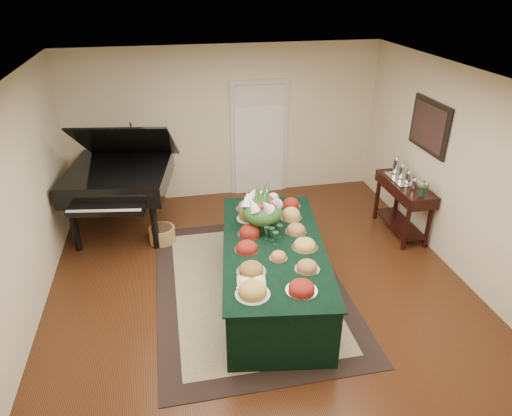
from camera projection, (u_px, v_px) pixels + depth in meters
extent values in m
plane|color=black|center=(260.00, 288.00, 6.08)|extent=(6.00, 6.00, 0.00)
cube|color=black|center=(250.00, 286.00, 6.11)|extent=(2.46, 3.45, 0.01)
cube|color=#C4B993|center=(250.00, 285.00, 6.11)|extent=(1.97, 2.95, 0.01)
cube|color=beige|center=(259.00, 138.00, 8.29)|extent=(1.05, 0.04, 2.10)
cube|color=white|center=(259.00, 141.00, 8.29)|extent=(0.90, 0.06, 2.00)
cube|color=black|center=(273.00, 271.00, 5.76)|extent=(1.53, 2.69, 0.77)
cube|color=black|center=(273.00, 245.00, 5.58)|extent=(1.59, 2.76, 0.02)
cylinder|color=#B5BFB4|center=(248.00, 218.00, 6.14)|extent=(0.31, 0.31, 0.01)
ellipsoid|color=olive|center=(248.00, 214.00, 6.11)|extent=(0.26, 0.26, 0.14)
cylinder|color=silver|center=(268.00, 209.00, 6.39)|extent=(0.32, 0.32, 0.01)
ellipsoid|color=gold|center=(268.00, 206.00, 6.37)|extent=(0.26, 0.26, 0.07)
cylinder|color=silver|center=(247.00, 250.00, 5.45)|extent=(0.31, 0.31, 0.01)
ellipsoid|color=maroon|center=(247.00, 247.00, 5.43)|extent=(0.26, 0.26, 0.08)
cylinder|color=silver|center=(247.00, 209.00, 6.39)|extent=(0.30, 0.30, 0.01)
ellipsoid|color=#BC5E80|center=(247.00, 206.00, 6.37)|extent=(0.25, 0.25, 0.08)
cylinder|color=silver|center=(291.00, 206.00, 6.46)|extent=(0.28, 0.28, 0.01)
ellipsoid|color=maroon|center=(291.00, 203.00, 6.44)|extent=(0.23, 0.23, 0.09)
cylinder|color=silver|center=(301.00, 290.00, 4.76)|extent=(0.34, 0.34, 0.01)
ellipsoid|color=maroon|center=(302.00, 287.00, 4.74)|extent=(0.28, 0.28, 0.08)
cylinder|color=silver|center=(296.00, 232.00, 5.83)|extent=(0.29, 0.29, 0.01)
ellipsoid|color=#A47241|center=(296.00, 229.00, 5.80)|extent=(0.23, 0.23, 0.08)
cylinder|color=silver|center=(305.00, 247.00, 5.50)|extent=(0.32, 0.32, 0.01)
ellipsoid|color=gold|center=(305.00, 244.00, 5.48)|extent=(0.26, 0.26, 0.08)
cylinder|color=silver|center=(251.00, 271.00, 5.06)|extent=(0.33, 0.33, 0.01)
ellipsoid|color=olive|center=(251.00, 268.00, 5.04)|extent=(0.27, 0.27, 0.08)
cylinder|color=silver|center=(278.00, 258.00, 5.29)|extent=(0.22, 0.22, 0.01)
ellipsoid|color=#C97D3A|center=(278.00, 256.00, 5.27)|extent=(0.18, 0.18, 0.07)
cylinder|color=silver|center=(307.00, 269.00, 5.10)|extent=(0.28, 0.28, 0.01)
ellipsoid|color=#A47241|center=(307.00, 266.00, 5.08)|extent=(0.23, 0.23, 0.08)
cylinder|color=#B5BFB4|center=(253.00, 294.00, 4.70)|extent=(0.37, 0.37, 0.01)
ellipsoid|color=gold|center=(253.00, 290.00, 4.68)|extent=(0.30, 0.30, 0.11)
cylinder|color=silver|center=(291.00, 218.00, 6.15)|extent=(0.30, 0.30, 0.01)
ellipsoid|color=gold|center=(291.00, 214.00, 6.12)|extent=(0.25, 0.25, 0.11)
cylinder|color=silver|center=(250.00, 234.00, 5.77)|extent=(0.32, 0.32, 0.01)
ellipsoid|color=maroon|center=(250.00, 231.00, 5.75)|extent=(0.26, 0.26, 0.09)
cube|color=tan|center=(251.00, 284.00, 4.84)|extent=(0.35, 0.35, 0.02)
ellipsoid|color=#EBE6C6|center=(246.00, 279.00, 4.85)|extent=(0.14, 0.14, 0.08)
ellipsoid|color=#EBE6C6|center=(259.00, 278.00, 4.88)|extent=(0.12, 0.12, 0.07)
cube|color=orange|center=(257.00, 286.00, 4.76)|extent=(0.10, 0.09, 0.05)
cylinder|color=#14331D|center=(262.00, 222.00, 5.87)|extent=(0.20, 0.20, 0.20)
ellipsoid|color=#2A5823|center=(262.00, 212.00, 5.80)|extent=(0.51, 0.51, 0.34)
cylinder|color=black|center=(75.00, 228.00, 6.74)|extent=(0.10, 0.10, 0.75)
cylinder|color=black|center=(155.00, 226.00, 6.79)|extent=(0.10, 0.10, 0.75)
cylinder|color=black|center=(133.00, 189.00, 7.95)|extent=(0.10, 0.10, 0.75)
cube|color=black|center=(119.00, 177.00, 7.09)|extent=(1.73, 1.82, 0.32)
cube|color=black|center=(106.00, 210.00, 6.33)|extent=(1.09, 0.38, 0.10)
cube|color=black|center=(127.00, 142.00, 6.99)|extent=(1.60, 1.37, 0.83)
cylinder|color=olive|center=(162.00, 235.00, 7.06)|extent=(0.40, 0.40, 0.25)
cylinder|color=black|center=(406.00, 230.00, 6.76)|extent=(0.07, 0.07, 0.68)
cylinder|color=black|center=(428.00, 227.00, 6.83)|extent=(0.07, 0.07, 0.68)
cylinder|color=black|center=(377.00, 200.00, 7.64)|extent=(0.07, 0.07, 0.68)
cylinder|color=black|center=(397.00, 198.00, 7.70)|extent=(0.07, 0.07, 0.68)
cube|color=black|center=(405.00, 188.00, 7.03)|extent=(0.45, 1.19, 0.18)
cube|color=black|center=(399.00, 223.00, 7.32)|extent=(0.38, 1.05, 0.03)
cube|color=silver|center=(402.00, 179.00, 7.11)|extent=(0.34, 0.58, 0.02)
cylinder|color=#14331D|center=(422.00, 192.00, 6.57)|extent=(0.08, 0.08, 0.13)
ellipsoid|color=#CA8292|center=(423.00, 184.00, 6.51)|extent=(0.19, 0.19, 0.13)
cube|color=black|center=(430.00, 126.00, 6.62)|extent=(0.04, 0.95, 0.75)
cube|color=#4F1524|center=(428.00, 126.00, 6.61)|extent=(0.01, 0.82, 0.62)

